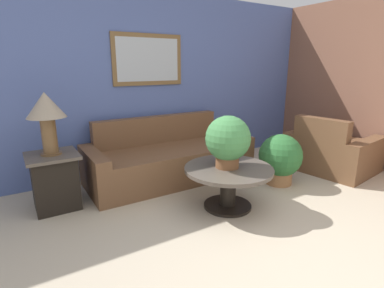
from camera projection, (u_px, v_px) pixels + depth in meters
name	position (u px, v px, depth m)	size (l,w,h in m)	color
ground_plane	(306.00, 268.00, 2.40)	(20.00, 20.00, 0.00)	#BCAD93
wall_back	(151.00, 84.00, 4.45)	(7.82, 0.09, 2.60)	#5166A8
wall_right	(360.00, 83.00, 4.74)	(0.06, 4.87, 2.60)	brown
couch_main	(169.00, 159.00, 4.25)	(2.29, 0.94, 0.85)	brown
armchair	(331.00, 152.00, 4.59)	(1.13, 1.26, 0.85)	brown
coffee_table	(228.00, 178.00, 3.36)	(0.99, 0.99, 0.48)	black
side_table	(55.00, 181.00, 3.36)	(0.54, 0.54, 0.63)	black
table_lamp	(46.00, 111.00, 3.16)	(0.40, 0.40, 0.68)	brown
potted_plant_on_table	(228.00, 140.00, 3.25)	(0.50, 0.50, 0.58)	brown
potted_plant_floor	(280.00, 158.00, 4.03)	(0.58, 0.58, 0.69)	#9E6B42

